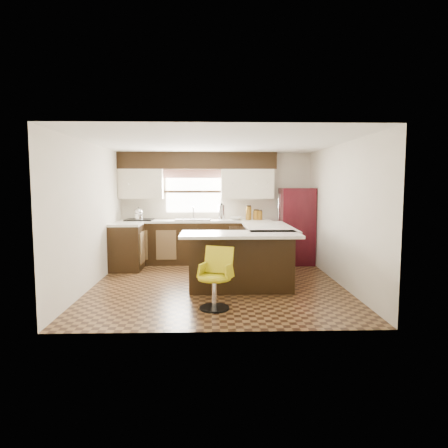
{
  "coord_description": "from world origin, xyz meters",
  "views": [
    {
      "loc": [
        -0.09,
        -6.7,
        1.72
      ],
      "look_at": [
        0.13,
        0.45,
        1.0
      ],
      "focal_mm": 32.0,
      "sensor_mm": 36.0,
      "label": 1
    }
  ],
  "objects_px": {
    "peninsula_long": "(265,252)",
    "refrigerator": "(296,226)",
    "peninsula_return": "(241,263)",
    "bar_chair": "(214,279)"
  },
  "relations": [
    {
      "from": "peninsula_long",
      "to": "peninsula_return",
      "type": "height_order",
      "value": "same"
    },
    {
      "from": "peninsula_return",
      "to": "peninsula_long",
      "type": "bearing_deg",
      "value": 61.7
    },
    {
      "from": "refrigerator",
      "to": "peninsula_long",
      "type": "bearing_deg",
      "value": -125.26
    },
    {
      "from": "peninsula_return",
      "to": "refrigerator",
      "type": "distance_m",
      "value": 2.57
    },
    {
      "from": "peninsula_long",
      "to": "bar_chair",
      "type": "distance_m",
      "value": 2.19
    },
    {
      "from": "peninsula_long",
      "to": "bar_chair",
      "type": "relative_size",
      "value": 2.29
    },
    {
      "from": "peninsula_long",
      "to": "refrigerator",
      "type": "xyz_separation_m",
      "value": [
        0.83,
        1.17,
        0.37
      ]
    },
    {
      "from": "peninsula_return",
      "to": "refrigerator",
      "type": "relative_size",
      "value": 1.01
    },
    {
      "from": "peninsula_long",
      "to": "peninsula_return",
      "type": "bearing_deg",
      "value": -118.3
    },
    {
      "from": "refrigerator",
      "to": "bar_chair",
      "type": "xyz_separation_m",
      "value": [
        -1.79,
        -3.14,
        -0.39
      ]
    }
  ]
}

